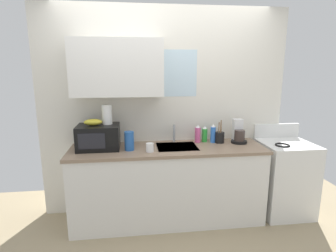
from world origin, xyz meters
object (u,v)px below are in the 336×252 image
object	(u,v)px
microwave	(98,137)
dish_soap_bottle_blue	(213,134)
paper_towel_roll	(107,114)
mug_white	(150,148)
dish_soap_bottle_green	(205,134)
utensil_crock	(220,137)
cereal_canister	(129,141)
banana_bunch	(93,122)
coffee_maker	(238,134)
stove_range	(284,177)
dish_soap_bottle_pink	(198,134)

from	to	relation	value
microwave	dish_soap_bottle_blue	distance (m)	1.35
paper_towel_roll	mug_white	world-z (taller)	paper_towel_roll
dish_soap_bottle_green	utensil_crock	size ratio (longest dim) A/B	0.71
paper_towel_roll	cereal_canister	xyz separation A→B (m)	(0.24, -0.15, -0.28)
cereal_canister	utensil_crock	size ratio (longest dim) A/B	0.75
banana_bunch	coffee_maker	world-z (taller)	banana_bunch
dish_soap_bottle_blue	cereal_canister	xyz separation A→B (m)	(-1.00, -0.19, -0.00)
banana_bunch	paper_towel_roll	distance (m)	0.18
cereal_canister	mug_white	bearing A→B (deg)	-22.15
dish_soap_bottle_blue	mug_white	world-z (taller)	dish_soap_bottle_blue
banana_bunch	dish_soap_bottle_blue	size ratio (longest dim) A/B	0.88
microwave	banana_bunch	world-z (taller)	banana_bunch
banana_bunch	cereal_canister	world-z (taller)	banana_bunch
stove_range	utensil_crock	xyz separation A→B (m)	(-0.81, 0.12, 0.51)
mug_white	utensil_crock	xyz separation A→B (m)	(0.86, 0.26, 0.02)
dish_soap_bottle_green	dish_soap_bottle_blue	size ratio (longest dim) A/B	0.87
coffee_maker	banana_bunch	bearing A→B (deg)	-178.04
banana_bunch	paper_towel_roll	world-z (taller)	paper_towel_roll
banana_bunch	mug_white	world-z (taller)	banana_bunch
microwave	mug_white	xyz separation A→B (m)	(0.56, -0.19, -0.09)
coffee_maker	dish_soap_bottle_blue	world-z (taller)	coffee_maker
coffee_maker	dish_soap_bottle_green	bearing A→B (deg)	168.60
cereal_canister	utensil_crock	bearing A→B (deg)	8.93
paper_towel_roll	utensil_crock	bearing A→B (deg)	0.86
cereal_canister	utensil_crock	world-z (taller)	utensil_crock
banana_bunch	cereal_canister	distance (m)	0.45
cereal_canister	dish_soap_bottle_blue	bearing A→B (deg)	10.95
dish_soap_bottle_green	utensil_crock	distance (m)	0.18
dish_soap_bottle_green	utensil_crock	world-z (taller)	utensil_crock
banana_bunch	dish_soap_bottle_blue	distance (m)	1.41
cereal_canister	stove_range	bearing A→B (deg)	1.62
coffee_maker	paper_towel_roll	bearing A→B (deg)	-179.69
stove_range	banana_bunch	bearing A→B (deg)	178.83
microwave	banana_bunch	size ratio (longest dim) A/B	2.30
dish_soap_bottle_blue	mug_white	distance (m)	0.83
microwave	mug_white	world-z (taller)	microwave
microwave	utensil_crock	world-z (taller)	utensil_crock
mug_white	dish_soap_bottle_green	bearing A→B (deg)	25.47
stove_range	dish_soap_bottle_pink	world-z (taller)	dish_soap_bottle_pink
dish_soap_bottle_pink	mug_white	distance (m)	0.68
stove_range	utensil_crock	distance (m)	0.97
cereal_canister	dish_soap_bottle_green	bearing A→B (deg)	14.68
stove_range	utensil_crock	bearing A→B (deg)	171.83
banana_bunch	dish_soap_bottle_blue	xyz separation A→B (m)	(1.39, 0.09, -0.20)
banana_bunch	dish_soap_bottle_pink	distance (m)	1.23
microwave	coffee_maker	size ratio (longest dim) A/B	1.64
microwave	banana_bunch	bearing A→B (deg)	178.20
mug_white	coffee_maker	bearing A→B (deg)	12.84
dish_soap_bottle_blue	stove_range	bearing A→B (deg)	-9.02
microwave	mug_white	size ratio (longest dim) A/B	4.84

